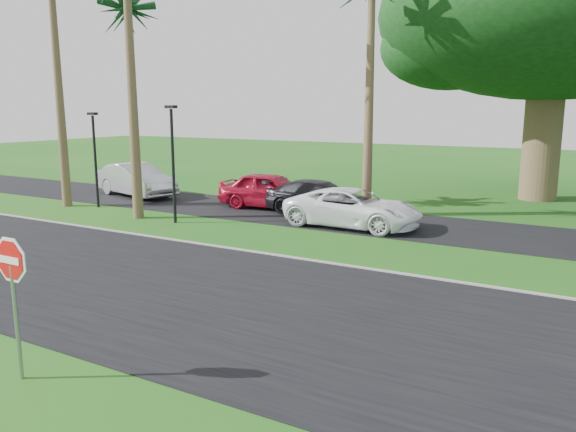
{
  "coord_description": "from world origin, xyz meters",
  "views": [
    {
      "loc": [
        8.85,
        -8.49,
        4.56
      ],
      "look_at": [
        1.84,
        3.88,
        1.8
      ],
      "focal_mm": 35.0,
      "sensor_mm": 36.0,
      "label": 1
    }
  ],
  "objects_px": {
    "car_minivan": "(353,208)",
    "stop_sign_near": "(12,279)",
    "car_dark": "(320,198)",
    "car_silver": "(136,180)",
    "car_red": "(271,191)"
  },
  "relations": [
    {
      "from": "car_dark",
      "to": "car_minivan",
      "type": "bearing_deg",
      "value": -127.06
    },
    {
      "from": "car_red",
      "to": "car_minivan",
      "type": "height_order",
      "value": "car_red"
    },
    {
      "from": "stop_sign_near",
      "to": "car_minivan",
      "type": "height_order",
      "value": "stop_sign_near"
    },
    {
      "from": "car_red",
      "to": "car_minivan",
      "type": "distance_m",
      "value": 5.21
    },
    {
      "from": "car_dark",
      "to": "car_minivan",
      "type": "height_order",
      "value": "car_minivan"
    },
    {
      "from": "car_silver",
      "to": "car_minivan",
      "type": "xyz_separation_m",
      "value": [
        12.79,
        -1.52,
        -0.11
      ]
    },
    {
      "from": "car_silver",
      "to": "car_minivan",
      "type": "bearing_deg",
      "value": -82.5
    },
    {
      "from": "car_minivan",
      "to": "stop_sign_near",
      "type": "bearing_deg",
      "value": -179.6
    },
    {
      "from": "car_silver",
      "to": "car_dark",
      "type": "height_order",
      "value": "car_silver"
    },
    {
      "from": "stop_sign_near",
      "to": "car_minivan",
      "type": "bearing_deg",
      "value": 89.86
    },
    {
      "from": "car_silver",
      "to": "car_minivan",
      "type": "height_order",
      "value": "car_silver"
    },
    {
      "from": "car_minivan",
      "to": "car_dark",
      "type": "bearing_deg",
      "value": 53.2
    },
    {
      "from": "car_silver",
      "to": "car_dark",
      "type": "distance_m",
      "value": 10.55
    },
    {
      "from": "car_dark",
      "to": "car_minivan",
      "type": "distance_m",
      "value": 2.83
    },
    {
      "from": "car_silver",
      "to": "car_red",
      "type": "distance_m",
      "value": 7.95
    }
  ]
}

